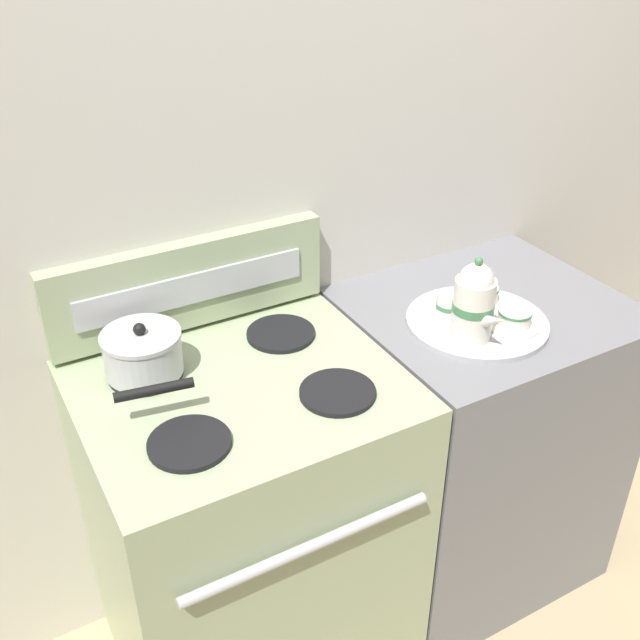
# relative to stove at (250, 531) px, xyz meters

# --- Properties ---
(ground_plane) EXTENTS (6.00, 6.00, 0.00)m
(ground_plane) POSITION_rel_stove_xyz_m (0.36, 0.00, -0.46)
(ground_plane) COLOR tan
(wall_back) EXTENTS (6.00, 0.05, 2.20)m
(wall_back) POSITION_rel_stove_xyz_m (0.36, 0.33, 0.64)
(wall_back) COLOR beige
(wall_back) RESTS_ON ground
(stove) EXTENTS (0.71, 0.64, 0.94)m
(stove) POSITION_rel_stove_xyz_m (0.00, 0.00, 0.00)
(stove) COLOR #9EAD84
(stove) RESTS_ON ground
(control_panel) EXTENTS (0.70, 0.05, 0.22)m
(control_panel) POSITION_rel_stove_xyz_m (0.00, 0.28, 0.58)
(control_panel) COLOR #9EAD84
(control_panel) RESTS_ON stove
(side_counter) EXTENTS (0.70, 0.61, 0.92)m
(side_counter) POSITION_rel_stove_xyz_m (0.72, 0.00, -0.00)
(side_counter) COLOR slate
(side_counter) RESTS_ON ground
(saucepan) EXTENTS (0.20, 0.28, 0.13)m
(saucepan) POSITION_rel_stove_xyz_m (-0.17, 0.13, 0.52)
(saucepan) COLOR #B7B7BC
(saucepan) RESTS_ON stove
(serving_tray) EXTENTS (0.36, 0.36, 0.01)m
(serving_tray) POSITION_rel_stove_xyz_m (0.62, -0.06, 0.47)
(serving_tray) COLOR #B2B2B7
(serving_tray) RESTS_ON side_counter
(teapot) EXTENTS (0.10, 0.16, 0.21)m
(teapot) POSITION_rel_stove_xyz_m (0.56, -0.11, 0.57)
(teapot) COLOR white
(teapot) RESTS_ON serving_tray
(teacup_left) EXTENTS (0.12, 0.12, 0.05)m
(teacup_left) POSITION_rel_stove_xyz_m (0.69, 0.01, 0.50)
(teacup_left) COLOR white
(teacup_left) RESTS_ON serving_tray
(teacup_right) EXTENTS (0.12, 0.12, 0.05)m
(teacup_right) POSITION_rel_stove_xyz_m (0.68, -0.13, 0.50)
(teacup_right) COLOR white
(teacup_right) RESTS_ON serving_tray
(creamer_jug) EXTENTS (0.07, 0.07, 0.06)m
(creamer_jug) POSITION_rel_stove_xyz_m (0.57, -0.01, 0.51)
(creamer_jug) COLOR white
(creamer_jug) RESTS_ON serving_tray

